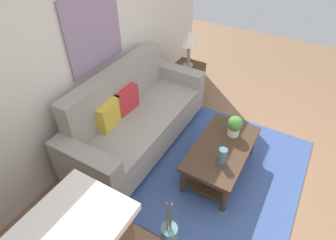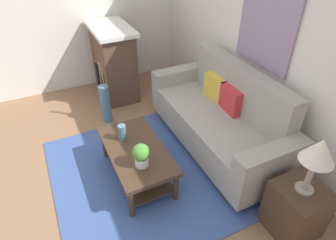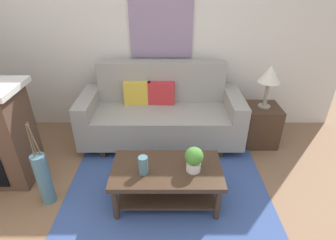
{
  "view_description": "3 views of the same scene",
  "coord_description": "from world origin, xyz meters",
  "px_view_note": "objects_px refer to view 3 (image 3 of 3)",
  "views": [
    {
      "loc": [
        -2.29,
        -0.13,
        2.73
      ],
      "look_at": [
        -0.08,
        1.14,
        0.6
      ],
      "focal_mm": 29.89,
      "sensor_mm": 36.0,
      "label": 1
    },
    {
      "loc": [
        2.29,
        -0.25,
        2.53
      ],
      "look_at": [
        -0.09,
        0.89,
        0.63
      ],
      "focal_mm": 30.59,
      "sensor_mm": 36.0,
      "label": 2
    },
    {
      "loc": [
        0.01,
        -1.62,
        2.15
      ],
      "look_at": [
        0.01,
        1.2,
        0.56
      ],
      "focal_mm": 28.56,
      "sensor_mm": 36.0,
      "label": 3
    }
  ],
  "objects_px": {
    "couch": "(161,113)",
    "table_lamp": "(270,76)",
    "floor_vase": "(44,179)",
    "coffee_table": "(167,177)",
    "tabletop_vase": "(143,165)",
    "throw_pillow_mustard": "(137,93)",
    "side_table": "(260,125)",
    "framed_painting": "(161,26)",
    "throw_pillow_crimson": "(161,93)",
    "potted_plant_tabletop": "(194,159)"
  },
  "relations": [
    {
      "from": "potted_plant_tabletop",
      "to": "table_lamp",
      "type": "distance_m",
      "value": 1.59
    },
    {
      "from": "throw_pillow_mustard",
      "to": "framed_painting",
      "type": "bearing_deg",
      "value": 45.93
    },
    {
      "from": "table_lamp",
      "to": "throw_pillow_crimson",
      "type": "bearing_deg",
      "value": 172.37
    },
    {
      "from": "framed_painting",
      "to": "coffee_table",
      "type": "bearing_deg",
      "value": -87.23
    },
    {
      "from": "throw_pillow_crimson",
      "to": "side_table",
      "type": "distance_m",
      "value": 1.44
    },
    {
      "from": "throw_pillow_crimson",
      "to": "table_lamp",
      "type": "relative_size",
      "value": 0.63
    },
    {
      "from": "throw_pillow_mustard",
      "to": "coffee_table",
      "type": "relative_size",
      "value": 0.33
    },
    {
      "from": "throw_pillow_crimson",
      "to": "side_table",
      "type": "xyz_separation_m",
      "value": [
        1.37,
        -0.18,
        -0.4
      ]
    },
    {
      "from": "throw_pillow_mustard",
      "to": "side_table",
      "type": "xyz_separation_m",
      "value": [
        1.7,
        -0.18,
        -0.4
      ]
    },
    {
      "from": "throw_pillow_crimson",
      "to": "table_lamp",
      "type": "height_order",
      "value": "table_lamp"
    },
    {
      "from": "throw_pillow_mustard",
      "to": "side_table",
      "type": "height_order",
      "value": "throw_pillow_mustard"
    },
    {
      "from": "couch",
      "to": "tabletop_vase",
      "type": "height_order",
      "value": "couch"
    },
    {
      "from": "framed_painting",
      "to": "couch",
      "type": "bearing_deg",
      "value": -90.0
    },
    {
      "from": "coffee_table",
      "to": "table_lamp",
      "type": "relative_size",
      "value": 1.93
    },
    {
      "from": "throw_pillow_crimson",
      "to": "coffee_table",
      "type": "relative_size",
      "value": 0.33
    },
    {
      "from": "floor_vase",
      "to": "table_lamp",
      "type": "bearing_deg",
      "value": 23.65
    },
    {
      "from": "throw_pillow_crimson",
      "to": "couch",
      "type": "bearing_deg",
      "value": -90.0
    },
    {
      "from": "table_lamp",
      "to": "couch",
      "type": "bearing_deg",
      "value": 177.61
    },
    {
      "from": "throw_pillow_mustard",
      "to": "framed_painting",
      "type": "xyz_separation_m",
      "value": [
        0.33,
        0.34,
        0.82
      ]
    },
    {
      "from": "throw_pillow_mustard",
      "to": "floor_vase",
      "type": "distance_m",
      "value": 1.59
    },
    {
      "from": "side_table",
      "to": "floor_vase",
      "type": "height_order",
      "value": "floor_vase"
    },
    {
      "from": "throw_pillow_mustard",
      "to": "tabletop_vase",
      "type": "distance_m",
      "value": 1.38
    },
    {
      "from": "framed_painting",
      "to": "side_table",
      "type": "bearing_deg",
      "value": -20.96
    },
    {
      "from": "potted_plant_tabletop",
      "to": "floor_vase",
      "type": "distance_m",
      "value": 1.54
    },
    {
      "from": "couch",
      "to": "floor_vase",
      "type": "xyz_separation_m",
      "value": [
        -1.17,
        -1.17,
        -0.14
      ]
    },
    {
      "from": "tabletop_vase",
      "to": "floor_vase",
      "type": "xyz_separation_m",
      "value": [
        -1.03,
        0.07,
        -0.23
      ]
    },
    {
      "from": "coffee_table",
      "to": "floor_vase",
      "type": "relative_size",
      "value": 1.87
    },
    {
      "from": "couch",
      "to": "table_lamp",
      "type": "bearing_deg",
      "value": -2.39
    },
    {
      "from": "couch",
      "to": "coffee_table",
      "type": "distance_m",
      "value": 1.17
    },
    {
      "from": "coffee_table",
      "to": "framed_painting",
      "type": "height_order",
      "value": "framed_painting"
    },
    {
      "from": "potted_plant_tabletop",
      "to": "tabletop_vase",
      "type": "bearing_deg",
      "value": -174.91
    },
    {
      "from": "coffee_table",
      "to": "side_table",
      "type": "height_order",
      "value": "side_table"
    },
    {
      "from": "potted_plant_tabletop",
      "to": "floor_vase",
      "type": "relative_size",
      "value": 0.44
    },
    {
      "from": "coffee_table",
      "to": "tabletop_vase",
      "type": "distance_m",
      "value": 0.32
    },
    {
      "from": "throw_pillow_crimson",
      "to": "tabletop_vase",
      "type": "xyz_separation_m",
      "value": [
        -0.14,
        -1.36,
        -0.15
      ]
    },
    {
      "from": "throw_pillow_crimson",
      "to": "coffee_table",
      "type": "bearing_deg",
      "value": -86.5
    },
    {
      "from": "throw_pillow_mustard",
      "to": "tabletop_vase",
      "type": "bearing_deg",
      "value": -82.24
    },
    {
      "from": "couch",
      "to": "throw_pillow_mustard",
      "type": "xyz_separation_m",
      "value": [
        -0.33,
        0.13,
        0.25
      ]
    },
    {
      "from": "floor_vase",
      "to": "coffee_table",
      "type": "bearing_deg",
      "value": 0.49
    },
    {
      "from": "throw_pillow_mustard",
      "to": "table_lamp",
      "type": "relative_size",
      "value": 0.63
    },
    {
      "from": "coffee_table",
      "to": "potted_plant_tabletop",
      "type": "relative_size",
      "value": 4.2
    },
    {
      "from": "throw_pillow_mustard",
      "to": "tabletop_vase",
      "type": "xyz_separation_m",
      "value": [
        0.19,
        -1.36,
        -0.15
      ]
    },
    {
      "from": "throw_pillow_crimson",
      "to": "floor_vase",
      "type": "relative_size",
      "value": 0.61
    },
    {
      "from": "throw_pillow_crimson",
      "to": "floor_vase",
      "type": "height_order",
      "value": "throw_pillow_crimson"
    },
    {
      "from": "potted_plant_tabletop",
      "to": "side_table",
      "type": "bearing_deg",
      "value": 47.81
    },
    {
      "from": "table_lamp",
      "to": "throw_pillow_mustard",
      "type": "bearing_deg",
      "value": 173.84
    },
    {
      "from": "throw_pillow_crimson",
      "to": "floor_vase",
      "type": "xyz_separation_m",
      "value": [
        -1.17,
        -1.3,
        -0.39
      ]
    },
    {
      "from": "tabletop_vase",
      "to": "side_table",
      "type": "xyz_separation_m",
      "value": [
        1.51,
        1.18,
        -0.25
      ]
    },
    {
      "from": "side_table",
      "to": "framed_painting",
      "type": "relative_size",
      "value": 0.66
    },
    {
      "from": "side_table",
      "to": "floor_vase",
      "type": "xyz_separation_m",
      "value": [
        -2.54,
        -1.11,
        0.01
      ]
    }
  ]
}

